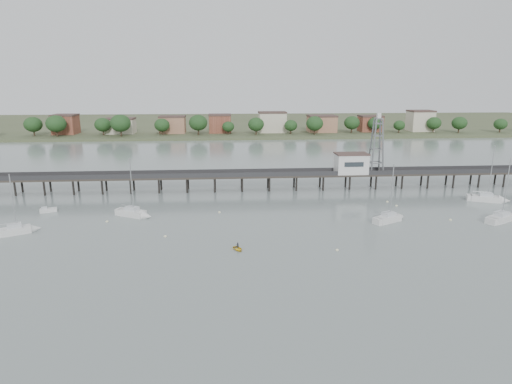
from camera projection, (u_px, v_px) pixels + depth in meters
ground_plane at (290, 306)px, 52.89m from camera, size 500.00×500.00×0.00m
pier at (255, 175)px, 109.94m from camera, size 150.00×5.00×5.50m
pier_building at (351, 163)px, 111.01m from camera, size 8.40×5.40×5.30m
lattice_tower at (377, 146)px, 110.38m from camera, size 3.20×3.20×15.50m
sailboat_e at (492, 199)px, 99.58m from camera, size 8.72×5.37×13.87m
sailboat_d at (504, 217)px, 85.95m from camera, size 8.38×5.96×13.57m
sailboat_b at (137, 214)px, 88.28m from camera, size 7.96×5.64×12.93m
sailboat_c at (392, 218)px, 85.57m from camera, size 7.59×5.36×12.35m
sailboat_a at (21, 230)px, 78.61m from camera, size 7.21×5.07×11.77m
white_tender at (48, 210)px, 91.60m from camera, size 3.68×2.52×1.32m
yellow_dinghy at (238, 250)px, 70.93m from camera, size 1.80×1.25×2.47m
dinghy_occupant at (238, 250)px, 70.93m from camera, size 0.47×1.08×0.25m
mooring_buoys at (299, 219)px, 86.56m from camera, size 69.51×28.96×0.39m
far_shore at (236, 123)px, 284.21m from camera, size 500.00×170.00×10.40m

